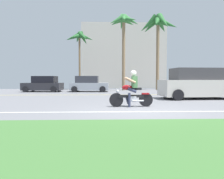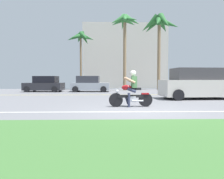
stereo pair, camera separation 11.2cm
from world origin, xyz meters
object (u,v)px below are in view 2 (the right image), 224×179
at_px(parked_car_1, 90,84).
at_px(palm_tree_1, 81,39).
at_px(palm_tree_0, 159,26).
at_px(parked_car_0, 45,84).
at_px(suv_nearby, 198,84).
at_px(motorcyclist, 131,91).
at_px(palm_tree_2, 125,25).

xyz_separation_m(parked_car_1, palm_tree_1, (-1.27, 3.86, 4.96)).
bearing_deg(palm_tree_0, parked_car_0, -165.55).
relative_size(suv_nearby, parked_car_1, 1.28).
xyz_separation_m(motorcyclist, suv_nearby, (4.58, 3.65, 0.23)).
height_order(palm_tree_1, palm_tree_2, palm_tree_2).
distance_m(palm_tree_1, palm_tree_2, 5.22).
height_order(suv_nearby, palm_tree_1, palm_tree_1).
bearing_deg(palm_tree_0, motorcyclist, -108.29).
height_order(suv_nearby, palm_tree_2, palm_tree_2).
height_order(parked_car_1, palm_tree_1, palm_tree_1).
bearing_deg(palm_tree_1, parked_car_1, -71.82).
bearing_deg(parked_car_0, palm_tree_0, 14.45).
height_order(motorcyclist, palm_tree_1, palm_tree_1).
bearing_deg(motorcyclist, palm_tree_2, 86.21).
bearing_deg(suv_nearby, palm_tree_2, 110.44).
distance_m(suv_nearby, palm_tree_1, 14.98).
relative_size(suv_nearby, parked_car_0, 1.27).
relative_size(palm_tree_1, palm_tree_2, 0.81).
xyz_separation_m(motorcyclist, palm_tree_2, (0.90, 13.53, 6.23)).
distance_m(motorcyclist, parked_car_1, 11.47).
distance_m(parked_car_0, palm_tree_2, 10.31).
xyz_separation_m(parked_car_0, palm_tree_1, (3.07, 3.73, 4.96)).
xyz_separation_m(motorcyclist, palm_tree_0, (4.73, 14.30, 6.32)).
bearing_deg(parked_car_0, palm_tree_1, 50.60).
distance_m(motorcyclist, palm_tree_2, 14.92).
bearing_deg(palm_tree_1, palm_tree_0, -4.67).
distance_m(suv_nearby, parked_car_1, 10.44).
bearing_deg(palm_tree_1, motorcyclist, -75.25).
relative_size(motorcyclist, palm_tree_2, 0.24).
xyz_separation_m(palm_tree_0, palm_tree_2, (-3.83, -0.77, -0.10)).
bearing_deg(parked_car_0, motorcyclist, -58.10).
bearing_deg(palm_tree_2, palm_tree_1, 163.05).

